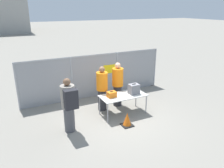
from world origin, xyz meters
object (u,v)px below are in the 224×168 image
at_px(suitcase_orange, 112,94).
at_px(utility_trailer, 119,73).
at_px(inspection_table, 123,97).
at_px(traffic_cone, 127,120).
at_px(security_worker_near, 118,84).
at_px(traveler_hooded, 69,104).
at_px(security_worker_far, 102,88).
at_px(suitcase_grey, 134,89).

relative_size(suitcase_orange, utility_trailer, 0.08).
distance_m(inspection_table, traffic_cone, 1.01).
xyz_separation_m(security_worker_near, utility_trailer, (1.58, 2.88, -0.51)).
bearing_deg(utility_trailer, inspection_table, -115.59).
bearing_deg(utility_trailer, traveler_hooded, -134.18).
bearing_deg(suitcase_orange, traveler_hooded, -167.30).
distance_m(utility_trailer, traffic_cone, 4.97).
height_order(security_worker_far, traffic_cone, security_worker_far).
relative_size(suitcase_grey, traffic_cone, 0.83).
bearing_deg(security_worker_near, security_worker_far, 22.82).
bearing_deg(suitcase_grey, inspection_table, 175.50).
distance_m(traveler_hooded, traffic_cone, 2.07).
height_order(traveler_hooded, security_worker_far, traveler_hooded).
xyz_separation_m(traveler_hooded, utility_trailer, (3.91, 4.03, -0.58)).
bearing_deg(utility_trailer, suitcase_orange, -121.37).
bearing_deg(utility_trailer, suitcase_grey, -109.59).
distance_m(security_worker_far, traffic_cone, 1.70).
distance_m(suitcase_orange, traffic_cone, 1.10).
height_order(suitcase_grey, security_worker_near, security_worker_near).
xyz_separation_m(security_worker_far, utility_trailer, (2.31, 2.99, -0.49)).
height_order(inspection_table, security_worker_far, security_worker_far).
bearing_deg(security_worker_near, traveler_hooded, 40.53).
height_order(inspection_table, utility_trailer, inspection_table).
relative_size(inspection_table, suitcase_grey, 4.37).
bearing_deg(suitcase_grey, traffic_cone, -132.66).
distance_m(suitcase_grey, utility_trailer, 3.98).
xyz_separation_m(suitcase_orange, utility_trailer, (2.22, 3.65, -0.45)).
bearing_deg(security_worker_far, traveler_hooded, 59.90).
bearing_deg(suitcase_orange, suitcase_grey, -4.51).
distance_m(security_worker_near, security_worker_far, 0.74).
xyz_separation_m(suitcase_grey, security_worker_far, (-0.99, 0.73, -0.04)).
xyz_separation_m(inspection_table, suitcase_orange, (-0.46, 0.04, 0.16)).
relative_size(security_worker_far, utility_trailer, 0.43).
relative_size(suitcase_orange, traffic_cone, 0.71).
distance_m(inspection_table, traveler_hooded, 2.20).
bearing_deg(inspection_table, security_worker_near, 76.93).
height_order(traveler_hooded, traffic_cone, traveler_hooded).
bearing_deg(traveler_hooded, traffic_cone, -12.32).
bearing_deg(traveler_hooded, security_worker_far, 35.36).
bearing_deg(traffic_cone, traveler_hooded, 165.24).
distance_m(inspection_table, suitcase_grey, 0.50).
xyz_separation_m(suitcase_orange, traffic_cone, (0.16, -0.87, -0.65)).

